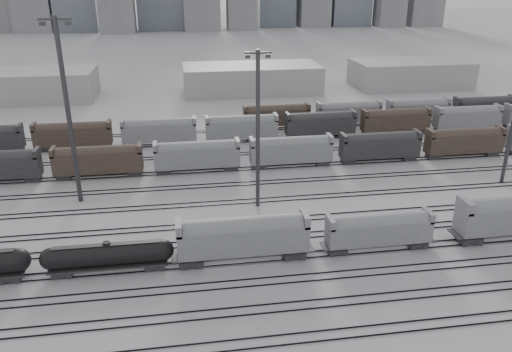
{
  "coord_description": "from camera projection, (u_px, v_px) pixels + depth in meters",
  "views": [
    {
      "loc": [
        -11.48,
        -51.8,
        32.84
      ],
      "look_at": [
        -0.55,
        18.47,
        4.0
      ],
      "focal_mm": 35.0,
      "sensor_mm": 36.0,
      "label": 1
    }
  ],
  "objects": [
    {
      "name": "tank_car_b",
      "position": [
        108.0,
        255.0,
        58.52
      ],
      "size": [
        15.37,
        2.56,
        3.8
      ],
      "color": "black",
      "rests_on": "ground"
    },
    {
      "name": "ground",
      "position": [
        283.0,
        261.0,
        61.41
      ],
      "size": [
        900.0,
        900.0,
        0.0
      ],
      "primitive_type": "plane",
      "color": "silver",
      "rests_on": "ground"
    },
    {
      "name": "warehouse_mid",
      "position": [
        252.0,
        79.0,
        148.32
      ],
      "size": [
        40.0,
        18.0,
        8.0
      ],
      "primitive_type": "cube",
      "color": "gray",
      "rests_on": "ground"
    },
    {
      "name": "warehouse_left",
      "position": [
        2.0,
        86.0,
        138.35
      ],
      "size": [
        50.0,
        18.0,
        8.0
      ],
      "primitive_type": "cube",
      "color": "gray",
      "rests_on": "ground"
    },
    {
      "name": "warehouse_right",
      "position": [
        410.0,
        74.0,
        155.44
      ],
      "size": [
        35.0,
        18.0,
        8.0
      ],
      "primitive_type": "cube",
      "color": "gray",
      "rests_on": "ground"
    },
    {
      "name": "bg_string_near",
      "position": [
        291.0,
        152.0,
        90.8
      ],
      "size": [
        151.0,
        3.0,
        5.6
      ],
      "color": "gray",
      "rests_on": "ground"
    },
    {
      "name": "light_mast_b",
      "position": [
        68.0,
        109.0,
        72.26
      ],
      "size": [
        4.44,
        0.71,
        27.73
      ],
      "color": "#353537",
      "rests_on": "ground"
    },
    {
      "name": "light_mast_c",
      "position": [
        258.0,
        127.0,
        71.59
      ],
      "size": [
        3.74,
        0.6,
        23.4
      ],
      "color": "#353537",
      "rests_on": "ground"
    },
    {
      "name": "tracks",
      "position": [
        260.0,
        201.0,
        77.4
      ],
      "size": [
        220.0,
        71.5,
        0.16
      ],
      "color": "black",
      "rests_on": "ground"
    },
    {
      "name": "bg_string_far",
      "position": [
        383.0,
        112.0,
        116.69
      ],
      "size": [
        66.0,
        3.0,
        5.6
      ],
      "color": "#48382E",
      "rests_on": "ground"
    },
    {
      "name": "hopper_car_a",
      "position": [
        243.0,
        235.0,
        60.3
      ],
      "size": [
        16.0,
        3.18,
        5.72
      ],
      "color": "black",
      "rests_on": "ground"
    },
    {
      "name": "hopper_car_b",
      "position": [
        379.0,
        229.0,
        62.98
      ],
      "size": [
        13.54,
        2.69,
        4.84
      ],
      "color": "black",
      "rests_on": "ground"
    },
    {
      "name": "bg_string_mid",
      "position": [
        320.0,
        125.0,
        106.87
      ],
      "size": [
        151.0,
        3.0,
        5.6
      ],
      "color": "black",
      "rests_on": "ground"
    }
  ]
}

